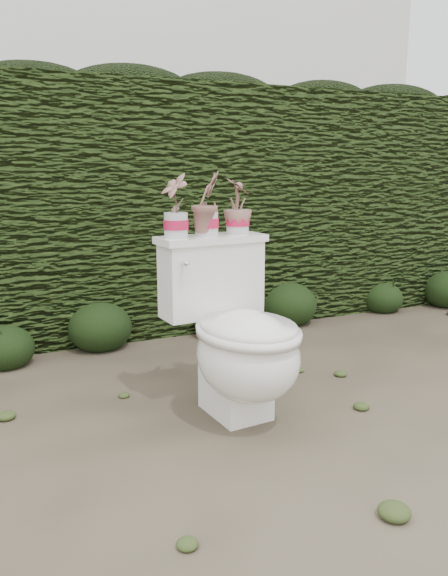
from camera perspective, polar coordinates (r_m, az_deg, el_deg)
name	(u,v)px	position (r m, az deg, el deg)	size (l,w,h in m)	color
ground	(235,402)	(2.69, 1.15, -11.49)	(60.00, 60.00, 0.00)	brown
hedge	(138,209)	(3.98, -8.72, 7.99)	(8.00, 1.00, 1.60)	#2B3F15
house_wall	(92,100)	(8.44, -13.24, 18.07)	(8.00, 3.50, 4.00)	silver
toilet	(238,338)	(2.44, 1.42, -5.11)	(0.52, 0.72, 0.78)	white
potted_plant_left	(176,208)	(2.46, -4.93, 8.15)	(0.14, 0.09, 0.26)	#2E7324
potted_plant_center	(206,205)	(2.53, -1.79, 8.41)	(0.15, 0.12, 0.27)	#2E7324
potted_plant_right	(238,208)	(2.61, 1.40, 8.12)	(0.13, 0.13, 0.24)	#2E7324
liriope_clump_2	(5,343)	(3.34, -21.39, -5.25)	(0.32, 0.32, 0.25)	black
liriope_clump_3	(100,323)	(3.50, -12.51, -3.46)	(0.39, 0.39, 0.31)	black
liriope_clump_4	(217,318)	(3.66, -0.72, -3.03)	(0.30, 0.30, 0.24)	black
liriope_clump_5	(289,301)	(3.98, 6.57, -1.29)	(0.40, 0.40, 0.32)	black
liriope_clump_6	(382,295)	(4.47, 15.79, -0.65)	(0.31, 0.31, 0.25)	black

